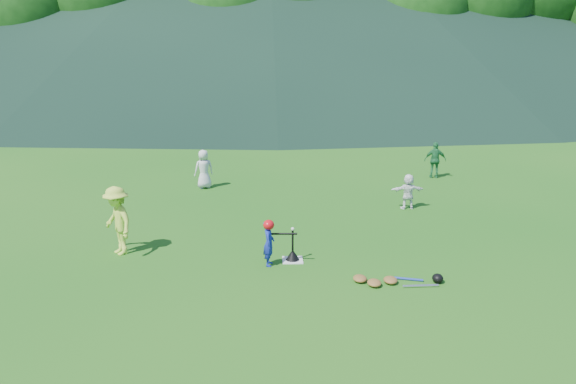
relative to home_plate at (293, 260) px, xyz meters
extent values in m
plane|color=#195914|center=(0.00, 0.00, -0.01)|extent=(120.00, 120.00, 0.00)
cube|color=silver|center=(0.00, 0.00, 0.00)|extent=(0.45, 0.45, 0.02)
sphere|color=white|center=(0.00, 0.00, 0.73)|extent=(0.08, 0.08, 0.08)
imported|color=#16269D|center=(-0.52, -0.23, 0.49)|extent=(0.27, 0.38, 1.00)
imported|color=#BEDE41|center=(-3.92, 0.58, 0.78)|extent=(1.09, 1.16, 1.58)
imported|color=silver|center=(-2.60, 6.47, 0.63)|extent=(0.73, 0.61, 1.28)
imported|color=#22743C|center=(5.42, 7.60, 0.63)|extent=(0.79, 0.42, 1.28)
imported|color=white|center=(3.52, 3.86, 0.50)|extent=(0.96, 0.34, 1.03)
cone|color=black|center=(0.00, 0.00, 0.10)|extent=(0.30, 0.30, 0.18)
cylinder|color=black|center=(0.00, 0.00, 0.44)|extent=(0.04, 0.04, 0.50)
ellipsoid|color=red|center=(-0.52, -0.23, 0.91)|extent=(0.24, 0.26, 0.22)
cylinder|color=black|center=(-0.22, -0.21, 0.69)|extent=(0.62, 0.13, 0.07)
ellipsoid|color=olive|center=(1.55, -1.40, 0.05)|extent=(0.28, 0.34, 0.13)
ellipsoid|color=olive|center=(1.90, -1.28, 0.05)|extent=(0.28, 0.34, 0.13)
ellipsoid|color=olive|center=(1.30, -1.18, 0.05)|extent=(0.28, 0.34, 0.13)
cylinder|color=silver|center=(2.45, -1.50, 0.02)|extent=(0.72, 0.08, 0.06)
cylinder|color=#263FA5|center=(2.25, -1.15, 0.02)|extent=(0.67, 0.24, 0.05)
ellipsoid|color=black|center=(2.85, -1.30, 0.08)|extent=(0.22, 0.24, 0.19)
cube|color=gray|center=(0.00, 28.00, 0.59)|extent=(70.00, 0.03, 1.20)
cube|color=yellow|center=(0.00, 28.00, 1.23)|extent=(70.00, 0.08, 0.08)
cylinder|color=gray|center=(0.00, 28.00, 0.59)|extent=(0.07, 0.07, 1.30)
cylinder|color=#382314|center=(-17.60, 32.00, 1.58)|extent=(0.56, 0.56, 3.18)
ellipsoid|color=#164711|center=(-17.60, 32.00, 6.63)|extent=(6.92, 6.92, 7.95)
cylinder|color=#382314|center=(-12.80, 33.50, 1.88)|extent=(0.56, 0.56, 3.78)
cylinder|color=#382314|center=(-8.00, 35.00, 2.18)|extent=(0.56, 0.56, 4.38)
cylinder|color=#382314|center=(-3.20, 32.00, 1.60)|extent=(0.56, 0.56, 3.22)
ellipsoid|color=#164711|center=(-3.20, 32.00, 6.71)|extent=(6.99, 6.99, 8.04)
cylinder|color=#382314|center=(1.60, 33.50, 1.90)|extent=(0.56, 0.56, 3.81)
cylinder|color=#382314|center=(6.40, 35.00, 2.19)|extent=(0.56, 0.56, 4.41)
cylinder|color=#382314|center=(11.20, 32.00, 1.62)|extent=(0.56, 0.56, 3.25)
ellipsoid|color=#164711|center=(11.20, 32.00, 6.78)|extent=(7.07, 7.07, 8.13)
cylinder|color=#382314|center=(16.00, 33.50, 1.91)|extent=(0.56, 0.56, 3.85)
cylinder|color=#382314|center=(20.80, 35.00, 2.21)|extent=(0.56, 0.56, 4.44)
camera|label=1|loc=(-0.58, -11.58, 4.68)|focal=35.00mm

